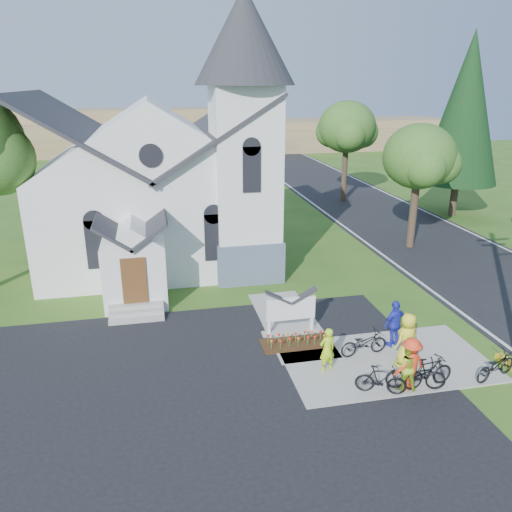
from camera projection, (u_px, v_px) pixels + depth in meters
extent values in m
plane|color=#315E1A|center=(351.00, 375.00, 16.50)|extent=(120.00, 120.00, 0.00)
cube|color=black|center=(133.00, 445.00, 13.30)|extent=(20.00, 16.00, 0.02)
cube|color=black|center=(408.00, 231.00, 32.27)|extent=(8.00, 90.00, 0.02)
cube|color=#9B978C|center=(386.00, 361.00, 17.24)|extent=(7.00, 4.00, 0.05)
cube|color=white|center=(155.00, 214.00, 26.51)|extent=(11.00, 9.00, 5.00)
cube|color=slate|center=(246.00, 255.00, 24.79)|extent=(3.20, 3.20, 2.00)
cube|color=white|center=(245.00, 185.00, 23.63)|extent=(3.00, 3.00, 9.00)
cone|color=#25252A|center=(244.00, 36.00, 21.46)|extent=(4.50, 4.50, 4.00)
cube|color=white|center=(135.00, 273.00, 21.42)|extent=(2.60, 2.40, 2.80)
cube|color=brown|center=(134.00, 281.00, 20.25)|extent=(1.00, 0.10, 2.00)
cube|color=#9B978C|center=(290.00, 332.00, 19.20)|extent=(2.20, 0.40, 0.10)
cube|color=white|center=(269.00, 322.00, 18.87)|extent=(0.12, 0.12, 1.00)
cube|color=white|center=(312.00, 318.00, 19.20)|extent=(0.12, 0.12, 1.00)
cube|color=white|center=(291.00, 308.00, 18.87)|extent=(1.90, 0.14, 0.90)
cube|color=#341F0E|center=(297.00, 344.00, 18.38)|extent=(2.60, 1.10, 0.07)
cylinder|color=#35281D|center=(413.00, 213.00, 28.54)|extent=(0.44, 0.44, 4.05)
ellipsoid|color=#2F581E|center=(419.00, 156.00, 27.47)|extent=(4.00, 4.00, 3.60)
cylinder|color=#35281D|center=(344.00, 173.00, 39.64)|extent=(0.44, 0.44, 4.50)
ellipsoid|color=#2F581E|center=(347.00, 127.00, 38.46)|extent=(4.40, 4.40, 3.96)
cylinder|color=#35281D|center=(454.00, 199.00, 35.61)|extent=(0.50, 0.50, 2.40)
cone|color=black|center=(466.00, 109.00, 33.55)|extent=(5.20, 5.20, 10.00)
cube|color=olive|center=(238.00, 136.00, 68.68)|extent=(60.00, 8.00, 4.00)
cube|color=olive|center=(119.00, 131.00, 67.17)|extent=(30.00, 6.00, 5.60)
cube|color=olive|center=(353.00, 138.00, 70.10)|extent=(25.00, 6.00, 3.00)
imported|color=#BEEC1B|center=(327.00, 350.00, 16.41)|extent=(0.64, 0.49, 1.56)
imported|color=black|center=(364.00, 343.00, 17.47)|extent=(1.81, 0.79, 0.92)
imported|color=#96BF23|center=(406.00, 366.00, 15.42)|extent=(0.89, 0.76, 1.61)
imported|color=black|center=(381.00, 380.00, 15.31)|extent=(1.62, 1.01, 0.94)
imported|color=#262FC2|center=(395.00, 324.00, 17.94)|extent=(1.12, 0.73, 1.77)
imported|color=black|center=(416.00, 375.00, 15.52)|extent=(1.97, 1.12, 0.98)
imported|color=#F53E1B|center=(410.00, 364.00, 15.41)|extent=(1.26, 0.92, 1.75)
imported|color=black|center=(429.00, 372.00, 15.60)|extent=(1.81, 0.73, 1.06)
imported|color=yellow|center=(407.00, 339.00, 16.82)|extent=(1.05, 0.86, 1.84)
imported|color=black|center=(496.00, 366.00, 16.08)|extent=(1.85, 1.11, 0.92)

